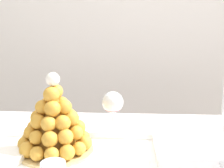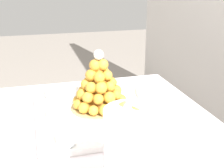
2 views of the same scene
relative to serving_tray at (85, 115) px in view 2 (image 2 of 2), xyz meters
The scene contains 8 objects.
serving_tray is the anchor object (origin of this frame).
croquembouche 0.12m from the serving_tray, 120.20° to the left, with size 0.23×0.23×0.24m.
dessert_cup_left 0.22m from the serving_tray, 151.58° to the right, with size 0.06×0.06×0.05m.
dessert_cup_mid_left 0.12m from the serving_tray, 90.46° to the right, with size 0.06×0.06×0.05m.
dessert_cup_centre 0.22m from the serving_tray, 26.12° to the right, with size 0.06×0.06×0.05m.
creme_brulee_ramekin 0.16m from the serving_tray, behind, with size 0.10×0.10×0.02m.
macaron_goblet 0.51m from the serving_tray, ahead, with size 0.12×0.12×0.25m.
wine_glass 0.26m from the serving_tray, 56.79° to the left, with size 0.07×0.07×0.16m.
Camera 2 is at (0.76, -0.21, 1.23)m, focal length 47.85 mm.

